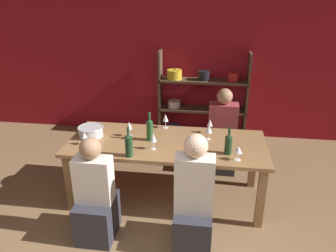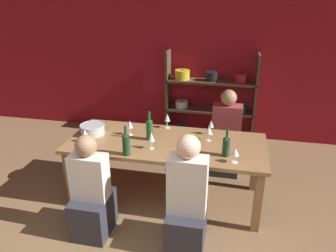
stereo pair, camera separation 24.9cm
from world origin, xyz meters
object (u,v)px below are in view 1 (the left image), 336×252
object	(u,v)px
wine_bottle_amber	(228,144)
wine_glass_red_c	(210,123)
wine_glass_red_d	(166,118)
dining_table	(167,149)
cell_phone	(190,153)
person_near_a	(96,201)
person_far_a	(222,140)
wine_glass_white_b	(129,126)
wine_glass_empty_a	(153,138)
wine_bottle_green	(129,145)
wine_bottle_dark	(150,129)
mixing_bowl	(91,131)
wine_glass_white_a	(84,136)
person_near_b	(194,206)
shelf_unit	(201,104)
wine_glass_red_a	(238,150)
wine_glass_red_b	(209,129)

from	to	relation	value
wine_bottle_amber	wine_glass_red_c	world-z (taller)	wine_bottle_amber
wine_bottle_amber	wine_glass_red_d	xyz separation A→B (m)	(-0.74, 0.59, 0.01)
dining_table	cell_phone	world-z (taller)	cell_phone
person_near_a	person_far_a	world-z (taller)	person_far_a
wine_glass_white_b	wine_glass_empty_a	bearing A→B (deg)	-41.13
wine_bottle_amber	wine_bottle_green	bearing A→B (deg)	-169.23
wine_glass_white_b	wine_bottle_dark	bearing A→B (deg)	-16.69
cell_phone	person_near_a	xyz separation A→B (m)	(-0.87, -0.51, -0.33)
wine_glass_empty_a	mixing_bowl	bearing A→B (deg)	163.54
wine_bottle_dark	wine_glass_white_a	bearing A→B (deg)	-162.77
person_near_a	person_near_b	bearing A→B (deg)	0.16
wine_bottle_amber	person_far_a	world-z (taller)	person_far_a
person_near_a	wine_bottle_amber	bearing A→B (deg)	23.37
wine_glass_empty_a	wine_bottle_amber	bearing A→B (deg)	0.13
wine_glass_white_a	person_near_b	xyz separation A→B (m)	(1.24, -0.54, -0.40)
shelf_unit	person_near_b	world-z (taller)	shelf_unit
wine_glass_white_a	person_far_a	bearing A→B (deg)	33.25
wine_bottle_dark	cell_phone	xyz separation A→B (m)	(0.47, -0.25, -0.13)
wine_bottle_amber	person_far_a	size ratio (longest dim) A/B	0.26
wine_bottle_green	wine_glass_red_c	size ratio (longest dim) A/B	1.83
wine_glass_red_a	wine_glass_red_d	distance (m)	1.09
wine_bottle_dark	person_near_b	world-z (taller)	person_near_b
shelf_unit	mixing_bowl	distance (m)	2.13
wine_glass_white_a	wine_glass_red_d	xyz separation A→B (m)	(0.81, 0.58, 0.02)
wine_bottle_green	wine_glass_red_c	world-z (taller)	wine_bottle_green
wine_bottle_dark	wine_glass_red_c	xyz separation A→B (m)	(0.66, 0.29, -0.01)
wine_bottle_green	person_near_b	size ratio (longest dim) A/B	0.27
shelf_unit	mixing_bowl	xyz separation A→B (m)	(-1.21, -1.74, 0.21)
wine_glass_white_a	wine_glass_red_b	world-z (taller)	wine_glass_red_b
wine_bottle_amber	wine_glass_red_d	distance (m)	0.94
person_near_b	wine_glass_empty_a	bearing A→B (deg)	131.27
wine_glass_red_a	person_near_b	bearing A→B (deg)	-133.68
person_near_a	mixing_bowl	bearing A→B (deg)	111.13
shelf_unit	wine_glass_empty_a	distance (m)	2.03
wine_glass_red_c	cell_phone	xyz separation A→B (m)	(-0.19, -0.54, -0.12)
cell_phone	wine_glass_white_a	bearing A→B (deg)	177.97
shelf_unit	wine_glass_red_d	size ratio (longest dim) A/B	7.87
wine_glass_red_a	wine_glass_red_b	distance (m)	0.54
person_far_a	wine_glass_red_a	bearing A→B (deg)	96.28
dining_table	mixing_bowl	distance (m)	0.91
wine_bottle_green	cell_phone	distance (m)	0.64
wine_bottle_amber	wine_glass_white_a	distance (m)	1.55
shelf_unit	wine_bottle_green	size ratio (longest dim) A/B	4.44
wine_glass_red_b	wine_glass_red_d	xyz separation A→B (m)	(-0.53, 0.26, 0.00)
mixing_bowl	wine_glass_red_b	distance (m)	1.36
wine_glass_empty_a	wine_glass_white_a	bearing A→B (deg)	179.72
dining_table	cell_phone	bearing A→B (deg)	-40.22
wine_glass_red_a	cell_phone	world-z (taller)	wine_glass_red_a
dining_table	shelf_unit	bearing A→B (deg)	79.96
wine_glass_red_a	person_near_b	distance (m)	0.71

